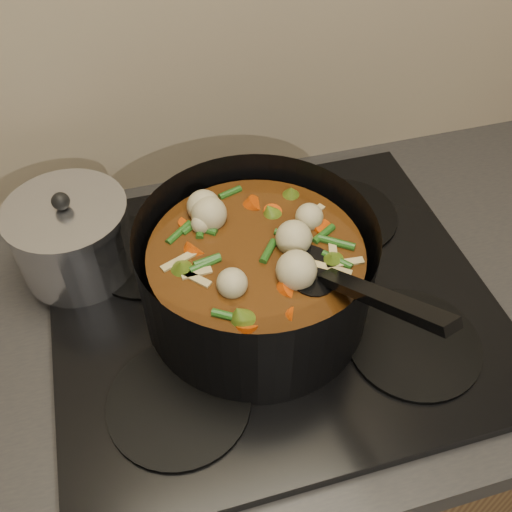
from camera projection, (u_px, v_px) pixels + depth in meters
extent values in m
cube|color=brown|center=(267.00, 446.00, 1.19)|extent=(2.60, 0.60, 0.86)
cube|color=black|center=(271.00, 315.00, 0.86)|extent=(2.64, 0.64, 0.05)
cube|color=black|center=(272.00, 301.00, 0.83)|extent=(0.62, 0.54, 0.02)
cylinder|color=black|center=(179.00, 402.00, 0.71)|extent=(0.18, 0.18, 0.01)
cylinder|color=black|center=(414.00, 343.00, 0.77)|extent=(0.18, 0.18, 0.01)
cylinder|color=black|center=(148.00, 254.00, 0.88)|extent=(0.18, 0.18, 0.01)
cylinder|color=black|center=(342.00, 215.00, 0.94)|extent=(0.18, 0.18, 0.01)
cylinder|color=black|center=(256.00, 272.00, 0.75)|extent=(0.34, 0.34, 0.15)
cylinder|color=black|center=(256.00, 305.00, 0.81)|extent=(0.30, 0.30, 0.01)
cylinder|color=#4E290D|center=(256.00, 278.00, 0.76)|extent=(0.28, 0.28, 0.11)
cylinder|color=red|center=(287.00, 247.00, 0.74)|extent=(0.03, 0.03, 0.03)
cylinder|color=red|center=(275.00, 216.00, 0.77)|extent=(0.04, 0.04, 0.03)
cylinder|color=red|center=(214.00, 206.00, 0.79)|extent=(0.04, 0.04, 0.03)
cylinder|color=red|center=(211.00, 251.00, 0.73)|extent=(0.03, 0.04, 0.03)
cylinder|color=red|center=(209.00, 296.00, 0.68)|extent=(0.04, 0.04, 0.03)
cylinder|color=red|center=(265.00, 276.00, 0.70)|extent=(0.04, 0.04, 0.03)
cylinder|color=red|center=(311.00, 268.00, 0.71)|extent=(0.04, 0.04, 0.03)
cylinder|color=red|center=(322.00, 221.00, 0.77)|extent=(0.04, 0.03, 0.03)
cylinder|color=red|center=(258.00, 222.00, 0.77)|extent=(0.04, 0.04, 0.03)
cylinder|color=red|center=(204.00, 222.00, 0.77)|extent=(0.04, 0.04, 0.03)
cylinder|color=red|center=(225.00, 259.00, 0.72)|extent=(0.03, 0.03, 0.03)
sphere|color=tan|center=(305.00, 236.00, 0.73)|extent=(0.04, 0.04, 0.04)
sphere|color=tan|center=(250.00, 211.00, 0.76)|extent=(0.04, 0.04, 0.04)
sphere|color=tan|center=(205.00, 244.00, 0.72)|extent=(0.04, 0.04, 0.04)
sphere|color=tan|center=(246.00, 284.00, 0.67)|extent=(0.04, 0.04, 0.04)
sphere|color=tan|center=(305.00, 258.00, 0.70)|extent=(0.04, 0.04, 0.04)
sphere|color=tan|center=(279.00, 214.00, 0.76)|extent=(0.04, 0.04, 0.04)
cone|color=olive|center=(288.00, 298.00, 0.67)|extent=(0.04, 0.04, 0.04)
cone|color=olive|center=(315.00, 225.00, 0.75)|extent=(0.04, 0.04, 0.04)
cone|color=olive|center=(222.00, 208.00, 0.77)|extent=(0.04, 0.04, 0.04)
cone|color=olive|center=(196.00, 279.00, 0.69)|extent=(0.04, 0.04, 0.04)
cone|color=olive|center=(302.00, 291.00, 0.67)|extent=(0.04, 0.04, 0.04)
cylinder|color=#225B1A|center=(271.00, 226.00, 0.75)|extent=(0.01, 0.04, 0.01)
cylinder|color=#225B1A|center=(226.00, 199.00, 0.79)|extent=(0.04, 0.03, 0.01)
cylinder|color=#225B1A|center=(193.00, 235.00, 0.74)|extent=(0.04, 0.02, 0.01)
cylinder|color=#225B1A|center=(210.00, 270.00, 0.70)|extent=(0.03, 0.04, 0.01)
cylinder|color=#225B1A|center=(249.00, 277.00, 0.69)|extent=(0.03, 0.04, 0.01)
cylinder|color=#225B1A|center=(313.00, 301.00, 0.67)|extent=(0.04, 0.02, 0.01)
cylinder|color=#225B1A|center=(324.00, 251.00, 0.72)|extent=(0.04, 0.03, 0.01)
cylinder|color=#225B1A|center=(290.00, 223.00, 0.76)|extent=(0.01, 0.04, 0.01)
cylinder|color=#225B1A|center=(252.00, 224.00, 0.75)|extent=(0.04, 0.03, 0.01)
cylinder|color=#225B1A|center=(192.00, 216.00, 0.76)|extent=(0.04, 0.02, 0.01)
cylinder|color=#225B1A|center=(189.00, 261.00, 0.71)|extent=(0.03, 0.04, 0.01)
cylinder|color=#225B1A|center=(230.00, 285.00, 0.68)|extent=(0.03, 0.04, 0.01)
cylinder|color=#225B1A|center=(270.00, 276.00, 0.69)|extent=(0.04, 0.02, 0.01)
cube|color=tan|center=(200.00, 236.00, 0.74)|extent=(0.05, 0.01, 0.00)
cube|color=tan|center=(218.00, 287.00, 0.68)|extent=(0.02, 0.05, 0.00)
cube|color=tan|center=(294.00, 287.00, 0.68)|extent=(0.04, 0.03, 0.00)
cube|color=tan|center=(312.00, 236.00, 0.74)|extent=(0.04, 0.04, 0.00)
cube|color=tan|center=(255.00, 209.00, 0.78)|extent=(0.03, 0.04, 0.00)
cube|color=tan|center=(199.00, 238.00, 0.74)|extent=(0.05, 0.02, 0.00)
cube|color=tan|center=(221.00, 289.00, 0.68)|extent=(0.01, 0.05, 0.00)
ellipsoid|color=black|center=(311.00, 271.00, 0.70)|extent=(0.07, 0.09, 0.01)
cube|color=black|center=(380.00, 298.00, 0.61)|extent=(0.07, 0.18, 0.11)
cylinder|color=silver|center=(74.00, 241.00, 0.83)|extent=(0.17, 0.17, 0.10)
cylinder|color=silver|center=(64.00, 211.00, 0.78)|extent=(0.17, 0.17, 0.01)
sphere|color=black|center=(61.00, 201.00, 0.77)|extent=(0.03, 0.03, 0.03)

